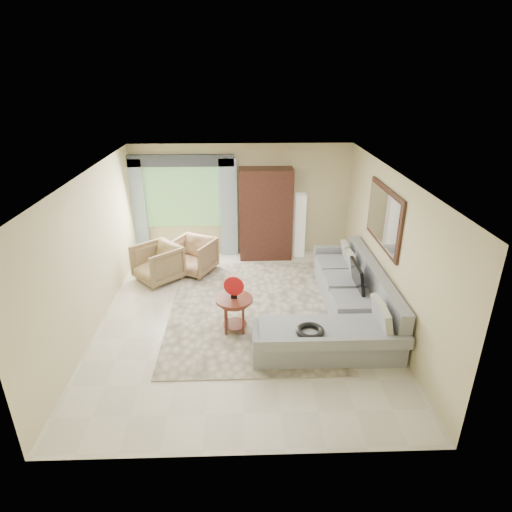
{
  "coord_description": "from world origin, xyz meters",
  "views": [
    {
      "loc": [
        0.02,
        -6.61,
        4.11
      ],
      "look_at": [
        0.25,
        0.35,
        1.05
      ],
      "focal_mm": 30.0,
      "sensor_mm": 36.0,
      "label": 1
    }
  ],
  "objects_px": {
    "tv_screen": "(357,276)",
    "armchair_right": "(193,256)",
    "potted_plant": "(143,252)",
    "floor_lamp": "(300,225)",
    "armoire": "(266,214)",
    "armchair_left": "(158,263)",
    "sectional_sofa": "(344,307)",
    "coffee_table": "(234,314)"
  },
  "relations": [
    {
      "from": "potted_plant",
      "to": "floor_lamp",
      "type": "xyz_separation_m",
      "value": [
        3.61,
        0.37,
        0.47
      ]
    },
    {
      "from": "armchair_right",
      "to": "armoire",
      "type": "distance_m",
      "value": 1.92
    },
    {
      "from": "coffee_table",
      "to": "potted_plant",
      "type": "bearing_deg",
      "value": 127.02
    },
    {
      "from": "floor_lamp",
      "to": "potted_plant",
      "type": "bearing_deg",
      "value": -174.16
    },
    {
      "from": "armchair_right",
      "to": "potted_plant",
      "type": "distance_m",
      "value": 1.31
    },
    {
      "from": "armoire",
      "to": "floor_lamp",
      "type": "distance_m",
      "value": 0.86
    },
    {
      "from": "armchair_right",
      "to": "potted_plant",
      "type": "relative_size",
      "value": 1.5
    },
    {
      "from": "armchair_right",
      "to": "armoire",
      "type": "relative_size",
      "value": 0.4
    },
    {
      "from": "armchair_left",
      "to": "floor_lamp",
      "type": "height_order",
      "value": "floor_lamp"
    },
    {
      "from": "armchair_right",
      "to": "armoire",
      "type": "xyz_separation_m",
      "value": [
        1.61,
        0.81,
        0.67
      ]
    },
    {
      "from": "floor_lamp",
      "to": "armchair_left",
      "type": "bearing_deg",
      "value": -158.35
    },
    {
      "from": "armchair_left",
      "to": "floor_lamp",
      "type": "bearing_deg",
      "value": 69.1
    },
    {
      "from": "armchair_right",
      "to": "armoire",
      "type": "bearing_deg",
      "value": 53.06
    },
    {
      "from": "coffee_table",
      "to": "potted_plant",
      "type": "xyz_separation_m",
      "value": [
        -2.13,
        2.82,
        -0.05
      ]
    },
    {
      "from": "sectional_sofa",
      "to": "armchair_left",
      "type": "relative_size",
      "value": 4.04
    },
    {
      "from": "armchair_right",
      "to": "potted_plant",
      "type": "bearing_deg",
      "value": -176.46
    },
    {
      "from": "coffee_table",
      "to": "armoire",
      "type": "bearing_deg",
      "value": 77.6
    },
    {
      "from": "armchair_left",
      "to": "floor_lamp",
      "type": "distance_m",
      "value": 3.37
    },
    {
      "from": "tv_screen",
      "to": "floor_lamp",
      "type": "distance_m",
      "value": 2.73
    },
    {
      "from": "armchair_right",
      "to": "potted_plant",
      "type": "height_order",
      "value": "armchair_right"
    },
    {
      "from": "coffee_table",
      "to": "armchair_left",
      "type": "bearing_deg",
      "value": 129.83
    },
    {
      "from": "tv_screen",
      "to": "coffee_table",
      "type": "relative_size",
      "value": 1.19
    },
    {
      "from": "potted_plant",
      "to": "armoire",
      "type": "height_order",
      "value": "armoire"
    },
    {
      "from": "armchair_left",
      "to": "armoire",
      "type": "height_order",
      "value": "armoire"
    },
    {
      "from": "armchair_left",
      "to": "potted_plant",
      "type": "distance_m",
      "value": 1.01
    },
    {
      "from": "floor_lamp",
      "to": "sectional_sofa",
      "type": "bearing_deg",
      "value": -81.67
    },
    {
      "from": "tv_screen",
      "to": "floor_lamp",
      "type": "bearing_deg",
      "value": 104.85
    },
    {
      "from": "potted_plant",
      "to": "armoire",
      "type": "relative_size",
      "value": 0.27
    },
    {
      "from": "sectional_sofa",
      "to": "tv_screen",
      "type": "bearing_deg",
      "value": 49.96
    },
    {
      "from": "sectional_sofa",
      "to": "coffee_table",
      "type": "bearing_deg",
      "value": -173.11
    },
    {
      "from": "potted_plant",
      "to": "armchair_right",
      "type": "bearing_deg",
      "value": -22.74
    },
    {
      "from": "coffee_table",
      "to": "sectional_sofa",
      "type": "bearing_deg",
      "value": 6.89
    },
    {
      "from": "tv_screen",
      "to": "armoire",
      "type": "xyz_separation_m",
      "value": [
        -1.5,
        2.58,
        0.33
      ]
    },
    {
      "from": "sectional_sofa",
      "to": "potted_plant",
      "type": "distance_m",
      "value": 4.8
    },
    {
      "from": "sectional_sofa",
      "to": "coffee_table",
      "type": "xyz_separation_m",
      "value": [
        -1.92,
        -0.23,
        0.04
      ]
    },
    {
      "from": "tv_screen",
      "to": "armchair_right",
      "type": "relative_size",
      "value": 0.88
    },
    {
      "from": "potted_plant",
      "to": "sectional_sofa",
      "type": "bearing_deg",
      "value": -32.59
    },
    {
      "from": "floor_lamp",
      "to": "armchair_right",
      "type": "bearing_deg",
      "value": -160.09
    },
    {
      "from": "armchair_left",
      "to": "coffee_table",
      "type": "bearing_deg",
      "value": -2.71
    },
    {
      "from": "coffee_table",
      "to": "armchair_left",
      "type": "xyz_separation_m",
      "value": [
        -1.63,
        1.95,
        0.06
      ]
    },
    {
      "from": "armchair_left",
      "to": "armoire",
      "type": "distance_m",
      "value": 2.68
    },
    {
      "from": "sectional_sofa",
      "to": "armchair_left",
      "type": "bearing_deg",
      "value": 154.15
    }
  ]
}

